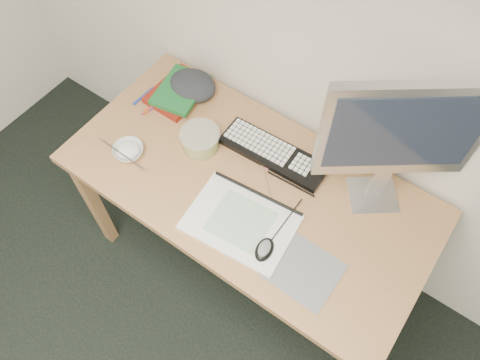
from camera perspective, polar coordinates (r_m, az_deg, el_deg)
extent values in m
plane|color=silver|center=(1.53, 13.42, 18.38)|extent=(3.60, 0.00, 3.60)
cube|color=#A77A4C|center=(2.26, -17.34, -2.73)|extent=(0.05, 0.05, 0.71)
cube|color=#A77A4C|center=(2.45, -7.66, 7.20)|extent=(0.05, 0.05, 0.71)
cube|color=#A77A4C|center=(2.17, 20.06, -8.79)|extent=(0.05, 0.05, 0.71)
cube|color=#A77A4C|center=(1.77, 1.02, -0.67)|extent=(1.40, 0.70, 0.03)
cube|color=gray|center=(1.61, 7.78, -10.87)|extent=(0.23, 0.21, 0.00)
cube|color=white|center=(1.66, 0.09, -5.11)|extent=(0.40, 0.30, 0.01)
cube|color=black|center=(1.81, 4.12, 3.22)|extent=(0.43, 0.15, 0.03)
cube|color=silver|center=(1.79, 15.83, -1.77)|extent=(0.23, 0.23, 0.01)
cube|color=silver|center=(1.72, 16.47, -0.38)|extent=(0.06, 0.05, 0.16)
cube|color=silver|center=(1.49, 19.21, 5.58)|extent=(0.42, 0.33, 0.41)
cube|color=black|center=(1.48, 19.32, 5.80)|extent=(0.37, 0.27, 0.32)
ellipsoid|color=black|center=(1.60, 3.00, -8.32)|extent=(0.07, 0.10, 0.03)
imported|color=white|center=(1.86, -13.44, 3.45)|extent=(0.15, 0.15, 0.04)
cylinder|color=#B4B3B6|center=(1.83, -14.29, 3.15)|extent=(0.23, 0.03, 0.02)
cylinder|color=#CCC748|center=(1.82, -4.88, 4.92)|extent=(0.19, 0.19, 0.08)
cube|color=maroon|center=(2.03, -7.46, 10.57)|extent=(0.20, 0.26, 0.03)
cube|color=#19662B|center=(2.00, -7.26, 10.84)|extent=(0.21, 0.26, 0.02)
ellipsoid|color=#2A2D32|center=(2.01, -5.82, 11.39)|extent=(0.18, 0.15, 0.07)
cylinder|color=pink|center=(1.81, 1.39, 2.71)|extent=(0.17, 0.02, 0.01)
cylinder|color=#A27D55|center=(1.76, 3.10, 0.23)|extent=(0.13, 0.13, 0.01)
cylinder|color=black|center=(1.75, 6.21, -0.48)|extent=(0.20, 0.02, 0.01)
cylinder|color=#203FB0|center=(2.05, -11.72, 9.99)|extent=(0.02, 0.12, 0.01)
cylinder|color=#C45617|center=(2.00, -10.31, 9.03)|extent=(0.03, 0.14, 0.01)
cylinder|color=#752997|center=(2.00, -10.47, 8.78)|extent=(0.04, 0.12, 0.01)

